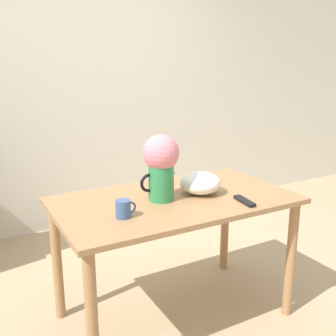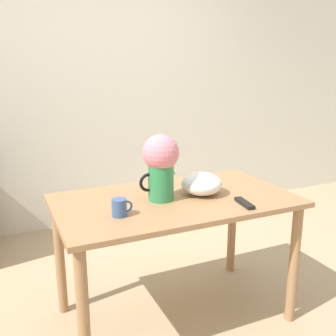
{
  "view_description": "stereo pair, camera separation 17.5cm",
  "coord_description": "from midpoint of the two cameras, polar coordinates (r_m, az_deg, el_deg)",
  "views": [
    {
      "loc": [
        -1.14,
        -1.91,
        1.55
      ],
      "look_at": [
        -0.09,
        -0.0,
        0.97
      ],
      "focal_mm": 42.0,
      "sensor_mm": 36.0,
      "label": 1
    },
    {
      "loc": [
        -0.99,
        -1.98,
        1.55
      ],
      "look_at": [
        -0.09,
        -0.0,
        0.97
      ],
      "focal_mm": 42.0,
      "sensor_mm": 36.0,
      "label": 2
    }
  ],
  "objects": [
    {
      "name": "flower_vase",
      "position": [
        2.22,
        1.24,
        0.81
      ],
      "size": [
        0.24,
        0.21,
        0.38
      ],
      "color": "#2D844C",
      "rests_on": "table"
    },
    {
      "name": "table",
      "position": [
        2.35,
        3.15,
        -7.0
      ],
      "size": [
        1.39,
        0.79,
        0.79
      ],
      "color": "#A3754C",
      "rests_on": "ground_plane"
    },
    {
      "name": "ground_plane",
      "position": [
        2.7,
        3.84,
        -20.13
      ],
      "size": [
        12.0,
        12.0,
        0.0
      ],
      "primitive_type": "plane",
      "color": "tan"
    },
    {
      "name": "white_bowl",
      "position": [
        2.38,
        7.03,
        -2.3
      ],
      "size": [
        0.25,
        0.25,
        0.13
      ],
      "color": "white",
      "rests_on": "table"
    },
    {
      "name": "remote_control",
      "position": [
        2.26,
        13.24,
        -5.01
      ],
      "size": [
        0.06,
        0.18,
        0.02
      ],
      "color": "black",
      "rests_on": "table"
    },
    {
      "name": "wall_back",
      "position": [
        3.84,
        -8.33,
        10.99
      ],
      "size": [
        8.0,
        0.05,
        2.6
      ],
      "color": "silver",
      "rests_on": "ground_plane"
    },
    {
      "name": "coffee_mug",
      "position": [
        2.04,
        -4.58,
        -5.77
      ],
      "size": [
        0.11,
        0.08,
        0.09
      ],
      "color": "#385689",
      "rests_on": "table"
    }
  ]
}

